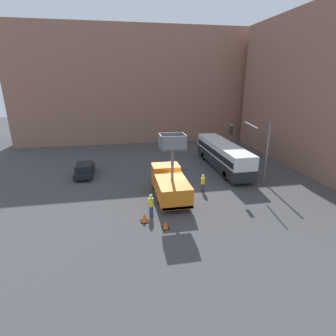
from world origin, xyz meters
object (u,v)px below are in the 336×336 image
at_px(road_worker_directing, 203,183).
at_px(traffic_cone_near_truck, 144,218).
at_px(city_bus, 223,154).
at_px(parked_car_curbside, 84,169).
at_px(traffic_cone_mid_road, 166,225).
at_px(utility_truck, 170,183).
at_px(road_worker_near_truck, 151,205).
at_px(traffic_light_pole, 255,142).

xyz_separation_m(road_worker_directing, traffic_cone_near_truck, (-6.05, -4.59, -0.53)).
relative_size(city_bus, parked_car_curbside, 2.60).
relative_size(city_bus, traffic_cone_mid_road, 19.56).
relative_size(utility_truck, city_bus, 0.53).
distance_m(traffic_cone_mid_road, parked_car_curbside, 14.31).
xyz_separation_m(road_worker_near_truck, traffic_cone_mid_road, (0.80, -2.04, -0.64)).
relative_size(road_worker_near_truck, traffic_cone_mid_road, 2.99).
bearing_deg(traffic_cone_near_truck, traffic_light_pole, 26.72).
bearing_deg(road_worker_near_truck, traffic_cone_near_truck, -9.07).
distance_m(utility_truck, road_worker_near_truck, 3.75).
height_order(traffic_cone_near_truck, parked_car_curbside, parked_car_curbside).
bearing_deg(traffic_cone_mid_road, traffic_cone_near_truck, 138.68).
distance_m(road_worker_near_truck, road_worker_directing, 6.63).
bearing_deg(road_worker_directing, traffic_light_pole, -52.92).
bearing_deg(traffic_cone_mid_road, traffic_light_pole, 34.76).
relative_size(utility_truck, parked_car_curbside, 1.38).
bearing_deg(traffic_cone_mid_road, utility_truck, 75.86).
relative_size(road_worker_directing, traffic_cone_mid_road, 2.81).
bearing_deg(road_worker_directing, traffic_cone_near_truck, 151.44).
height_order(city_bus, traffic_light_pole, traffic_light_pole).
xyz_separation_m(city_bus, traffic_light_pole, (1.17, -5.01, 2.50)).
xyz_separation_m(utility_truck, parked_car_curbside, (-8.25, 7.38, -0.70)).
distance_m(road_worker_directing, parked_car_curbside, 13.38).
xyz_separation_m(city_bus, road_worker_directing, (-4.45, -6.30, -0.93)).
relative_size(utility_truck, road_worker_directing, 3.68).
bearing_deg(city_bus, traffic_light_pole, -172.21).
bearing_deg(traffic_light_pole, utility_truck, -167.44).
bearing_deg(city_bus, traffic_cone_mid_road, 137.84).
height_order(utility_truck, traffic_cone_mid_road, utility_truck).
xyz_separation_m(traffic_cone_near_truck, parked_car_curbside, (-5.55, 11.25, 0.38)).
distance_m(utility_truck, traffic_cone_near_truck, 4.85).
distance_m(traffic_light_pole, traffic_cone_near_truck, 13.65).
xyz_separation_m(road_worker_near_truck, parked_car_curbside, (-6.17, 10.45, -0.21)).
xyz_separation_m(utility_truck, traffic_light_pole, (8.96, 2.00, 2.88)).
bearing_deg(road_worker_directing, utility_truck, 126.30).
bearing_deg(road_worker_directing, city_bus, -11.01).
bearing_deg(traffic_cone_near_truck, utility_truck, 55.13).
xyz_separation_m(traffic_light_pole, parked_car_curbside, (-17.22, 5.38, -3.58)).
bearing_deg(traffic_cone_near_truck, road_worker_near_truck, 52.27).
relative_size(traffic_cone_near_truck, traffic_cone_mid_road, 1.15).
distance_m(traffic_light_pole, parked_car_curbside, 18.39).
bearing_deg(utility_truck, road_worker_near_truck, -124.10).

